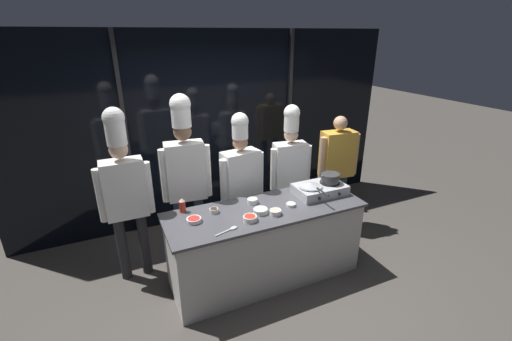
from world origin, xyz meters
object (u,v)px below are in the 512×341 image
Objects in this scene: prep_bowl_chili_flakes at (250,218)px; chef_pastry at (290,165)px; person_guest at (337,162)px; stock_pot at (330,178)px; squeeze_bottle_chili at (182,205)px; chef_sous at (185,169)px; portable_stove at (320,189)px; chef_head at (124,187)px; chef_line at (241,177)px; prep_bowl_shrimp at (275,212)px; prep_bowl_bean_sprouts at (291,204)px; serving_spoon_slotted at (231,229)px; frying_pan at (311,185)px; prep_bowl_soy_glaze at (214,210)px; prep_bowl_chicken at (252,201)px; prep_bowl_noodles at (260,211)px; prep_bowl_bell_pepper at (194,220)px.

prep_bowl_chili_flakes is 0.08× the size of chef_pastry.
person_guest is at bearing -173.69° from chef_pastry.
stock_pot is 1.72m from squeeze_bottle_chili.
chef_sous is at bearing 4.91° from chef_pastry.
squeeze_bottle_chili is (-1.56, 0.24, 0.01)m from portable_stove.
chef_line is at bearing 178.96° from chef_head.
prep_bowl_shrimp is 0.26m from prep_bowl_bean_sprouts.
person_guest is at bearing 8.55° from squeeze_bottle_chili.
stock_pot is 1.75× the size of prep_bowl_chili_flakes.
squeeze_bottle_chili is 0.65m from chef_head.
frying_pan is at bearing 15.45° from serving_spoon_slotted.
stock_pot is (0.27, 0.00, 0.04)m from frying_pan.
prep_bowl_chili_flakes is at bearing -39.42° from squeeze_bottle_chili.
prep_bowl_soy_glaze is 0.98m from chef_head.
prep_bowl_shrimp is 0.08× the size of person_guest.
frying_pan is at bearing -178.96° from stock_pot.
prep_bowl_chicken is at bearing 144.14° from chef_sous.
frying_pan is 0.84m from chef_line.
frying_pan reaches higher than prep_bowl_bean_sprouts.
prep_bowl_soy_glaze is 0.90× the size of prep_bowl_bean_sprouts.
person_guest reaches higher than prep_bowl_chicken.
portable_stove is 2.38× the size of stock_pot.
chef_line reaches higher than stock_pot.
squeeze_bottle_chili is 1.13× the size of prep_bowl_chili_flakes.
person_guest is at bearing 25.78° from prep_bowl_chili_flakes.
prep_bowl_chicken is 0.45× the size of serving_spoon_slotted.
stock_pot reaches higher than prep_bowl_chicken.
squeeze_bottle_chili is 0.64m from serving_spoon_slotted.
prep_bowl_chicken is at bearing 62.28° from prep_bowl_chili_flakes.
squeeze_bottle_chili is at bearing 171.27° from portable_stove.
squeeze_bottle_chili is 1.05× the size of prep_bowl_noodles.
prep_bowl_bean_sprouts is 1.33m from person_guest.
chef_line reaches higher than prep_bowl_bell_pepper.
chef_line is (-0.07, 0.78, 0.11)m from prep_bowl_shrimp.
portable_stove is 3.94× the size of prep_bowl_bell_pepper.
prep_bowl_bell_pepper is at bearing -157.56° from prep_bowl_soy_glaze.
prep_bowl_bell_pepper is at bearing 20.59° from person_guest.
prep_bowl_bell_pepper is at bearing -78.35° from squeeze_bottle_chili.
frying_pan is 4.23× the size of prep_bowl_chicken.
frying_pan is at bearing 41.03° from person_guest.
prep_bowl_chicken is at bearing 76.20° from chef_line.
prep_bowl_bell_pepper is at bearing 87.44° from chef_sous.
chef_pastry is (0.70, 0.03, 0.02)m from chef_line.
chef_head reaches higher than chef_line.
prep_bowl_bell_pepper is at bearing -179.43° from stock_pot.
prep_bowl_chili_flakes is at bearing -165.30° from frying_pan.
prep_bowl_chicken is at bearing 86.18° from prep_bowl_noodles.
prep_bowl_noodles reaches higher than serving_spoon_slotted.
prep_bowl_shrimp is at bearing -14.16° from prep_bowl_bell_pepper.
person_guest is (1.50, 0.71, 0.06)m from prep_bowl_noodles.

